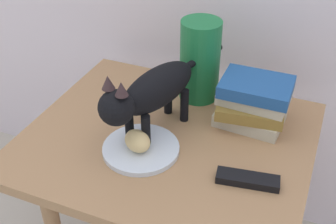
{
  "coord_description": "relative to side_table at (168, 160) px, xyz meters",
  "views": [
    {
      "loc": [
        0.36,
        -0.86,
        1.35
      ],
      "look_at": [
        0.0,
        0.0,
        0.69
      ],
      "focal_mm": 46.45,
      "sensor_mm": 36.0,
      "label": 1
    }
  ],
  "objects": [
    {
      "name": "plate",
      "position": [
        -0.04,
        -0.08,
        0.09
      ],
      "size": [
        0.2,
        0.2,
        0.01
      ],
      "primitive_type": "cylinder",
      "color": "silver",
      "rests_on": "side_table"
    },
    {
      "name": "bread_roll",
      "position": [
        -0.05,
        -0.09,
        0.12
      ],
      "size": [
        0.1,
        0.09,
        0.05
      ],
      "primitive_type": "ellipsoid",
      "rotation": [
        0.0,
        0.0,
        2.53
      ],
      "color": "#E0BC7A",
      "rests_on": "plate"
    },
    {
      "name": "side_table",
      "position": [
        0.0,
        0.0,
        0.0
      ],
      "size": [
        0.77,
        0.65,
        0.61
      ],
      "color": "#9E724C",
      "rests_on": "ground"
    },
    {
      "name": "cat",
      "position": [
        -0.05,
        -0.0,
        0.22
      ],
      "size": [
        0.19,
        0.46,
        0.23
      ],
      "color": "black",
      "rests_on": "side_table"
    },
    {
      "name": "book_stack",
      "position": [
        0.19,
        0.15,
        0.16
      ],
      "size": [
        0.2,
        0.17,
        0.14
      ],
      "color": "#BCB299",
      "rests_on": "side_table"
    },
    {
      "name": "green_vase",
      "position": [
        0.01,
        0.22,
        0.21
      ],
      "size": [
        0.12,
        0.12,
        0.25
      ],
      "primitive_type": "cylinder",
      "color": "#196B38",
      "rests_on": "side_table"
    },
    {
      "name": "tv_remote",
      "position": [
        0.24,
        -0.09,
        0.1
      ],
      "size": [
        0.16,
        0.07,
        0.02
      ],
      "primitive_type": "cube",
      "rotation": [
        0.0,
        0.0,
        0.16
      ],
      "color": "black",
      "rests_on": "side_table"
    }
  ]
}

